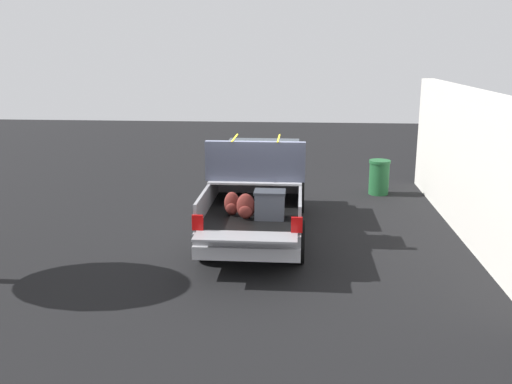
# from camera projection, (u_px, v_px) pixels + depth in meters

# --- Properties ---
(ground_plane) EXTENTS (40.00, 40.00, 0.00)m
(ground_plane) POSITION_uv_depth(u_px,v_px,m) (258.00, 233.00, 12.82)
(ground_plane) COLOR black
(pickup_truck) EXTENTS (6.05, 2.06, 2.23)m
(pickup_truck) POSITION_uv_depth(u_px,v_px,m) (259.00, 188.00, 12.92)
(pickup_truck) COLOR gray
(pickup_truck) RESTS_ON ground_plane
(building_facade) EXTENTS (9.52, 0.36, 3.18)m
(building_facade) POSITION_uv_depth(u_px,v_px,m) (469.00, 163.00, 12.53)
(building_facade) COLOR silver
(building_facade) RESTS_ON ground_plane
(trash_can) EXTENTS (0.60, 0.60, 0.98)m
(trash_can) POSITION_uv_depth(u_px,v_px,m) (379.00, 177.00, 16.13)
(trash_can) COLOR #1E592D
(trash_can) RESTS_ON ground_plane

